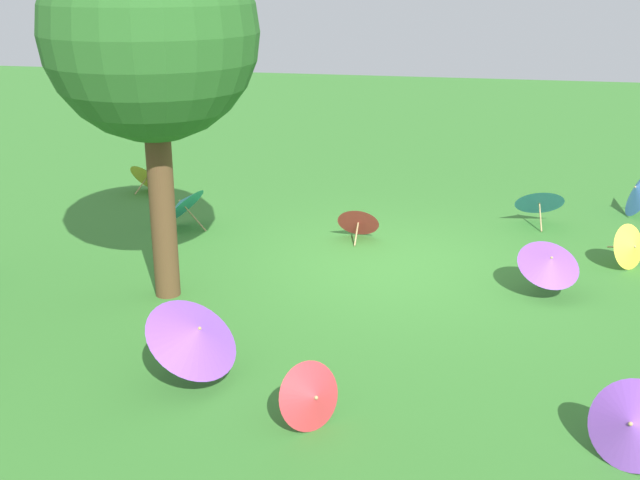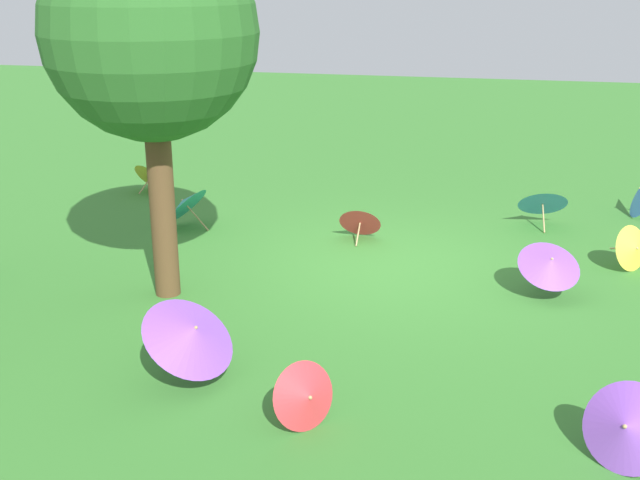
{
  "view_description": "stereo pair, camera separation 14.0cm",
  "coord_description": "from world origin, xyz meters",
  "px_view_note": "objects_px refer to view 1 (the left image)",
  "views": [
    {
      "loc": [
        -1.21,
        9.96,
        3.84
      ],
      "look_at": [
        0.68,
        0.84,
        0.6
      ],
      "focal_mm": 43.89,
      "sensor_mm": 36.0,
      "label": 1
    },
    {
      "loc": [
        -1.35,
        9.93,
        3.84
      ],
      "look_at": [
        0.68,
        0.84,
        0.6
      ],
      "focal_mm": 43.89,
      "sensor_mm": 36.0,
      "label": 2
    }
  ],
  "objects_px": {
    "parasol_purple_1": "(633,425)",
    "parasol_blue_2": "(539,200)",
    "parasol_purple_2": "(196,334)",
    "parasol_blue_3": "(639,189)",
    "shade_tree": "(150,35)",
    "parasol_red_0": "(359,219)",
    "parasol_yellow_0": "(631,247)",
    "parasol_purple_3": "(550,261)",
    "parasol_teal_0": "(182,204)",
    "parasol_red_1": "(312,397)",
    "parasol_yellow_1": "(148,176)"
  },
  "relations": [
    {
      "from": "parasol_purple_1",
      "to": "parasol_blue_2",
      "type": "distance_m",
      "value": 6.38
    },
    {
      "from": "parasol_purple_1",
      "to": "parasol_purple_2",
      "type": "xyz_separation_m",
      "value": [
        3.92,
        -0.55,
        0.15
      ]
    },
    {
      "from": "parasol_blue_3",
      "to": "shade_tree",
      "type": "bearing_deg",
      "value": 36.77
    },
    {
      "from": "parasol_red_0",
      "to": "parasol_yellow_0",
      "type": "bearing_deg",
      "value": 172.69
    },
    {
      "from": "parasol_yellow_0",
      "to": "parasol_purple_2",
      "type": "bearing_deg",
      "value": 41.49
    },
    {
      "from": "parasol_red_0",
      "to": "parasol_purple_3",
      "type": "xyz_separation_m",
      "value": [
        -2.64,
        1.66,
        0.15
      ]
    },
    {
      "from": "parasol_teal_0",
      "to": "parasol_red_0",
      "type": "distance_m",
      "value": 2.76
    },
    {
      "from": "parasol_yellow_0",
      "to": "parasol_purple_2",
      "type": "relative_size",
      "value": 0.52
    },
    {
      "from": "shade_tree",
      "to": "parasol_red_0",
      "type": "height_order",
      "value": "shade_tree"
    },
    {
      "from": "parasol_red_0",
      "to": "parasol_purple_2",
      "type": "bearing_deg",
      "value": 79.4
    },
    {
      "from": "parasol_yellow_0",
      "to": "parasol_teal_0",
      "type": "relative_size",
      "value": 0.74
    },
    {
      "from": "parasol_blue_2",
      "to": "parasol_blue_3",
      "type": "bearing_deg",
      "value": -151.87
    },
    {
      "from": "parasol_red_1",
      "to": "parasol_blue_3",
      "type": "relative_size",
      "value": 0.69
    },
    {
      "from": "shade_tree",
      "to": "parasol_purple_3",
      "type": "relative_size",
      "value": 4.54
    },
    {
      "from": "parasol_purple_1",
      "to": "parasol_blue_3",
      "type": "relative_size",
      "value": 0.95
    },
    {
      "from": "parasol_yellow_1",
      "to": "parasol_yellow_0",
      "type": "bearing_deg",
      "value": 164.05
    },
    {
      "from": "shade_tree",
      "to": "parasol_purple_1",
      "type": "height_order",
      "value": "shade_tree"
    },
    {
      "from": "parasol_purple_1",
      "to": "parasol_yellow_1",
      "type": "distance_m",
      "value": 9.99
    },
    {
      "from": "shade_tree",
      "to": "parasol_purple_2",
      "type": "xyz_separation_m",
      "value": [
        -1.13,
        1.99,
        -2.62
      ]
    },
    {
      "from": "parasol_purple_1",
      "to": "parasol_blue_2",
      "type": "height_order",
      "value": "parasol_purple_1"
    },
    {
      "from": "shade_tree",
      "to": "parasol_red_0",
      "type": "distance_m",
      "value": 4.33
    },
    {
      "from": "parasol_blue_3",
      "to": "parasol_red_1",
      "type": "bearing_deg",
      "value": 61.9
    },
    {
      "from": "parasol_blue_3",
      "to": "parasol_yellow_0",
      "type": "bearing_deg",
      "value": 78.86
    },
    {
      "from": "parasol_red_1",
      "to": "parasol_yellow_1",
      "type": "xyz_separation_m",
      "value": [
        4.56,
        -6.95,
        -0.02
      ]
    },
    {
      "from": "parasol_teal_0",
      "to": "parasol_red_0",
      "type": "relative_size",
      "value": 1.39
    },
    {
      "from": "parasol_purple_2",
      "to": "parasol_purple_3",
      "type": "xyz_separation_m",
      "value": [
        -3.49,
        -2.93,
        -0.07
      ]
    },
    {
      "from": "parasol_blue_2",
      "to": "parasol_red_1",
      "type": "relative_size",
      "value": 1.27
    },
    {
      "from": "parasol_purple_2",
      "to": "parasol_purple_1",
      "type": "bearing_deg",
      "value": 172.0
    },
    {
      "from": "shade_tree",
      "to": "parasol_blue_3",
      "type": "height_order",
      "value": "shade_tree"
    },
    {
      "from": "parasol_blue_2",
      "to": "parasol_teal_0",
      "type": "bearing_deg",
      "value": 13.37
    },
    {
      "from": "parasol_yellow_0",
      "to": "parasol_red_0",
      "type": "xyz_separation_m",
      "value": [
        3.79,
        -0.49,
        -0.01
      ]
    },
    {
      "from": "parasol_teal_0",
      "to": "parasol_yellow_1",
      "type": "relative_size",
      "value": 1.07
    },
    {
      "from": "parasol_purple_2",
      "to": "parasol_blue_3",
      "type": "distance_m",
      "value": 8.44
    },
    {
      "from": "shade_tree",
      "to": "parasol_purple_1",
      "type": "distance_m",
      "value": 6.29
    },
    {
      "from": "parasol_teal_0",
      "to": "parasol_blue_3",
      "type": "bearing_deg",
      "value": -162.98
    },
    {
      "from": "parasol_purple_2",
      "to": "parasol_red_0",
      "type": "bearing_deg",
      "value": -100.6
    },
    {
      "from": "parasol_red_0",
      "to": "parasol_blue_3",
      "type": "distance_m",
      "value": 4.78
    },
    {
      "from": "parasol_teal_0",
      "to": "parasol_purple_1",
      "type": "bearing_deg",
      "value": 138.88
    },
    {
      "from": "parasol_purple_1",
      "to": "parasol_yellow_1",
      "type": "xyz_separation_m",
      "value": [
        7.2,
        -6.92,
        -0.06
      ]
    },
    {
      "from": "parasol_purple_1",
      "to": "parasol_teal_0",
      "type": "bearing_deg",
      "value": -41.12
    },
    {
      "from": "parasol_yellow_0",
      "to": "parasol_red_1",
      "type": "bearing_deg",
      "value": 54.26
    },
    {
      "from": "shade_tree",
      "to": "parasol_yellow_1",
      "type": "height_order",
      "value": "shade_tree"
    },
    {
      "from": "parasol_purple_1",
      "to": "parasol_purple_2",
      "type": "distance_m",
      "value": 3.96
    },
    {
      "from": "parasol_teal_0",
      "to": "parasol_blue_3",
      "type": "xyz_separation_m",
      "value": [
        -7.05,
        -2.16,
        0.05
      ]
    },
    {
      "from": "parasol_blue_2",
      "to": "parasol_yellow_1",
      "type": "distance_m",
      "value": 6.83
    },
    {
      "from": "shade_tree",
      "to": "parasol_purple_2",
      "type": "bearing_deg",
      "value": 119.43
    },
    {
      "from": "parasol_yellow_1",
      "to": "shade_tree",
      "type": "bearing_deg",
      "value": 116.23
    },
    {
      "from": "parasol_purple_3",
      "to": "parasol_blue_2",
      "type": "bearing_deg",
      "value": -90.65
    },
    {
      "from": "parasol_yellow_1",
      "to": "parasol_purple_2",
      "type": "bearing_deg",
      "value": 117.25
    },
    {
      "from": "parasol_red_0",
      "to": "parasol_blue_2",
      "type": "relative_size",
      "value": 0.74
    }
  ]
}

